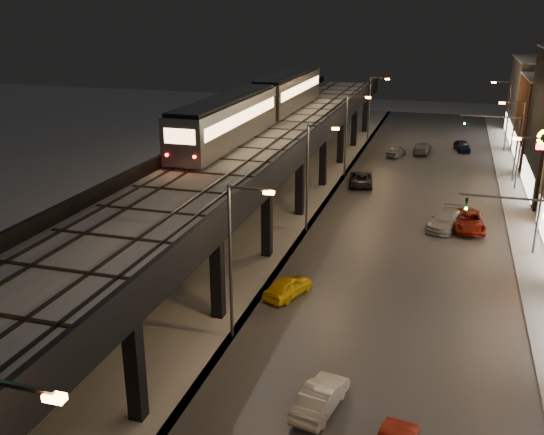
# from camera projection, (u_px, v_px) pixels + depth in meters

# --- Properties ---
(road_surface) EXTENTS (17.00, 120.00, 0.06)m
(road_surface) POSITION_uv_depth(u_px,v_px,m) (409.00, 225.00, 52.19)
(road_surface) COLOR #46474D
(road_surface) RESTS_ON ground
(sidewalk_right) EXTENTS (4.00, 120.00, 0.14)m
(sidewalk_right) POSITION_uv_depth(u_px,v_px,m) (534.00, 236.00, 49.48)
(sidewalk_right) COLOR #9FA1A8
(sidewalk_right) RESTS_ON ground
(under_viaduct_pavement) EXTENTS (11.00, 120.00, 0.06)m
(under_viaduct_pavement) POSITION_uv_depth(u_px,v_px,m) (260.00, 210.00, 55.83)
(under_viaduct_pavement) COLOR #9FA1A8
(under_viaduct_pavement) RESTS_ON ground
(elevated_viaduct) EXTENTS (9.00, 100.00, 6.30)m
(elevated_viaduct) POSITION_uv_depth(u_px,v_px,m) (249.00, 159.00, 51.14)
(elevated_viaduct) COLOR black
(elevated_viaduct) RESTS_ON ground
(viaduct_trackbed) EXTENTS (8.40, 100.00, 0.32)m
(viaduct_trackbed) POSITION_uv_depth(u_px,v_px,m) (249.00, 150.00, 51.00)
(viaduct_trackbed) COLOR #B2B7C1
(viaduct_trackbed) RESTS_ON elevated_viaduct
(viaduct_parapet_streetside) EXTENTS (0.30, 100.00, 1.10)m
(viaduct_parapet_streetside) POSITION_uv_depth(u_px,v_px,m) (299.00, 148.00, 49.70)
(viaduct_parapet_streetside) COLOR black
(viaduct_parapet_streetside) RESTS_ON elevated_viaduct
(viaduct_parapet_far) EXTENTS (0.30, 100.00, 1.10)m
(viaduct_parapet_far) POSITION_uv_depth(u_px,v_px,m) (201.00, 141.00, 52.04)
(viaduct_parapet_far) COLOR black
(viaduct_parapet_far) RESTS_ON elevated_viaduct
(streetlight_left_1) EXTENTS (2.57, 0.28, 9.00)m
(streetlight_left_1) POSITION_uv_depth(u_px,v_px,m) (235.00, 252.00, 32.70)
(streetlight_left_1) COLOR #38383A
(streetlight_left_1) RESTS_ON ground
(streetlight_left_2) EXTENTS (2.57, 0.28, 9.00)m
(streetlight_left_2) POSITION_uv_depth(u_px,v_px,m) (311.00, 171.00, 49.00)
(streetlight_left_2) COLOR #38383A
(streetlight_left_2) RESTS_ON ground
(streetlight_right_2) EXTENTS (2.56, 0.28, 9.00)m
(streetlight_right_2) POSITION_uv_depth(u_px,v_px,m) (539.00, 188.00, 44.37)
(streetlight_right_2) COLOR #38383A
(streetlight_right_2) RESTS_ON ground
(streetlight_left_3) EXTENTS (2.57, 0.28, 9.00)m
(streetlight_left_3) POSITION_uv_depth(u_px,v_px,m) (349.00, 130.00, 65.29)
(streetlight_left_3) COLOR #38383A
(streetlight_left_3) RESTS_ON ground
(streetlight_right_3) EXTENTS (2.56, 0.28, 9.00)m
(streetlight_right_3) POSITION_uv_depth(u_px,v_px,m) (518.00, 139.00, 60.67)
(streetlight_right_3) COLOR #38383A
(streetlight_right_3) RESTS_ON ground
(streetlight_left_4) EXTENTS (2.57, 0.28, 9.00)m
(streetlight_left_4) POSITION_uv_depth(u_px,v_px,m) (371.00, 105.00, 81.58)
(streetlight_left_4) COLOR #38383A
(streetlight_left_4) RESTS_ON ground
(streetlight_right_4) EXTENTS (2.56, 0.28, 9.00)m
(streetlight_right_4) POSITION_uv_depth(u_px,v_px,m) (506.00, 111.00, 76.96)
(streetlight_right_4) COLOR #38383A
(streetlight_right_4) RESTS_ON ground
(traffic_light_rig_a) EXTENTS (6.10, 0.34, 7.00)m
(traffic_light_rig_a) POSITION_uv_depth(u_px,v_px,m) (538.00, 238.00, 36.71)
(traffic_light_rig_a) COLOR #38383A
(traffic_light_rig_a) RESTS_ON ground
(traffic_light_rig_b) EXTENTS (6.10, 0.34, 7.00)m
(traffic_light_rig_b) POSITION_uv_depth(u_px,v_px,m) (506.00, 140.00, 63.86)
(traffic_light_rig_b) COLOR #38383A
(traffic_light_rig_b) RESTS_ON ground
(subway_train) EXTENTS (3.26, 39.88, 3.90)m
(subway_train) POSITION_uv_depth(u_px,v_px,m) (262.00, 103.00, 61.58)
(subway_train) COLOR gray
(subway_train) RESTS_ON viaduct_trackbed
(car_taxi) EXTENTS (2.85, 4.26, 1.35)m
(car_taxi) POSITION_uv_depth(u_px,v_px,m) (288.00, 287.00, 39.05)
(car_taxi) COLOR yellow
(car_taxi) RESTS_ON ground
(car_near_white) EXTENTS (2.12, 4.28, 1.35)m
(car_near_white) POSITION_uv_depth(u_px,v_px,m) (320.00, 398.00, 27.98)
(car_near_white) COLOR silver
(car_near_white) RESTS_ON ground
(car_mid_silver) EXTENTS (3.13, 5.41, 1.42)m
(car_mid_silver) POSITION_uv_depth(u_px,v_px,m) (361.00, 179.00, 63.57)
(car_mid_silver) COLOR #222228
(car_mid_silver) RESTS_ON ground
(car_mid_dark) EXTENTS (2.25, 4.92, 1.39)m
(car_mid_dark) POSITION_uv_depth(u_px,v_px,m) (422.00, 148.00, 77.30)
(car_mid_dark) COLOR slate
(car_mid_dark) RESTS_ON ground
(car_far_white) EXTENTS (2.46, 4.10, 1.31)m
(car_far_white) POSITION_uv_depth(u_px,v_px,m) (396.00, 151.00, 75.87)
(car_far_white) COLOR gray
(car_far_white) RESTS_ON ground
(car_onc_dark) EXTENTS (2.94, 5.60, 1.50)m
(car_onc_dark) POSITION_uv_depth(u_px,v_px,m) (468.00, 221.00, 50.80)
(car_onc_dark) COLOR maroon
(car_onc_dark) RESTS_ON ground
(car_onc_white) EXTENTS (3.46, 5.56, 1.50)m
(car_onc_white) POSITION_uv_depth(u_px,v_px,m) (446.00, 220.00, 51.05)
(car_onc_white) COLOR #95979E
(car_onc_white) RESTS_ON ground
(car_onc_red) EXTENTS (2.45, 4.22, 1.35)m
(car_onc_red) POSITION_uv_depth(u_px,v_px,m) (462.00, 146.00, 78.58)
(car_onc_red) COLOR black
(car_onc_red) RESTS_ON ground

